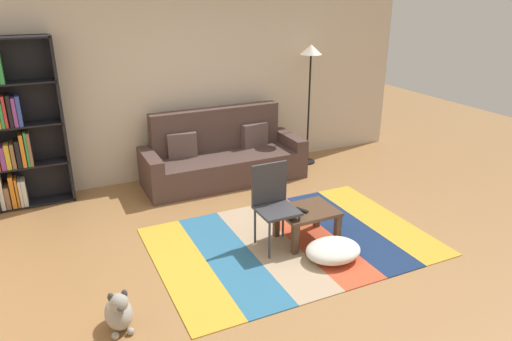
{
  "coord_description": "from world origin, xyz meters",
  "views": [
    {
      "loc": [
        -2.08,
        -3.88,
        2.6
      ],
      "look_at": [
        0.06,
        0.63,
        0.65
      ],
      "focal_mm": 33.23,
      "sensor_mm": 36.0,
      "label": 1
    }
  ],
  "objects_px": {
    "coffee_table": "(307,216)",
    "pouf": "(333,250)",
    "standing_lamp": "(311,66)",
    "folding_chair": "(273,199)",
    "dog": "(119,312)",
    "tv_remote": "(302,210)",
    "bookshelf": "(15,130)",
    "couch": "(223,157)"
  },
  "relations": [
    {
      "from": "tv_remote",
      "to": "folding_chair",
      "type": "relative_size",
      "value": 0.17
    },
    {
      "from": "tv_remote",
      "to": "bookshelf",
      "type": "bearing_deg",
      "value": 114.69
    },
    {
      "from": "couch",
      "to": "standing_lamp",
      "type": "bearing_deg",
      "value": 3.71
    },
    {
      "from": "pouf",
      "to": "folding_chair",
      "type": "xyz_separation_m",
      "value": [
        -0.41,
        0.54,
        0.43
      ]
    },
    {
      "from": "couch",
      "to": "standing_lamp",
      "type": "xyz_separation_m",
      "value": [
        1.46,
        0.09,
        1.18
      ]
    },
    {
      "from": "coffee_table",
      "to": "folding_chair",
      "type": "bearing_deg",
      "value": 168.25
    },
    {
      "from": "bookshelf",
      "to": "dog",
      "type": "distance_m",
      "value": 3.07
    },
    {
      "from": "coffee_table",
      "to": "folding_chair",
      "type": "relative_size",
      "value": 0.67
    },
    {
      "from": "couch",
      "to": "dog",
      "type": "height_order",
      "value": "couch"
    },
    {
      "from": "bookshelf",
      "to": "coffee_table",
      "type": "height_order",
      "value": "bookshelf"
    },
    {
      "from": "folding_chair",
      "to": "bookshelf",
      "type": "bearing_deg",
      "value": 157.45
    },
    {
      "from": "coffee_table",
      "to": "dog",
      "type": "relative_size",
      "value": 1.53
    },
    {
      "from": "coffee_table",
      "to": "tv_remote",
      "type": "bearing_deg",
      "value": -173.2
    },
    {
      "from": "standing_lamp",
      "to": "tv_remote",
      "type": "relative_size",
      "value": 12.09
    },
    {
      "from": "standing_lamp",
      "to": "pouf",
      "type": "bearing_deg",
      "value": -115.78
    },
    {
      "from": "bookshelf",
      "to": "tv_remote",
      "type": "xyz_separation_m",
      "value": [
        2.66,
        -2.31,
        -0.61
      ]
    },
    {
      "from": "coffee_table",
      "to": "dog",
      "type": "bearing_deg",
      "value": -164.34
    },
    {
      "from": "bookshelf",
      "to": "folding_chair",
      "type": "relative_size",
      "value": 2.31
    },
    {
      "from": "dog",
      "to": "standing_lamp",
      "type": "bearing_deg",
      "value": 38.54
    },
    {
      "from": "pouf",
      "to": "dog",
      "type": "distance_m",
      "value": 2.15
    },
    {
      "from": "pouf",
      "to": "tv_remote",
      "type": "distance_m",
      "value": 0.54
    },
    {
      "from": "standing_lamp",
      "to": "tv_remote",
      "type": "bearing_deg",
      "value": -122.58
    },
    {
      "from": "couch",
      "to": "standing_lamp",
      "type": "distance_m",
      "value": 1.88
    },
    {
      "from": "coffee_table",
      "to": "standing_lamp",
      "type": "height_order",
      "value": "standing_lamp"
    },
    {
      "from": "bookshelf",
      "to": "folding_chair",
      "type": "height_order",
      "value": "bookshelf"
    },
    {
      "from": "couch",
      "to": "tv_remote",
      "type": "xyz_separation_m",
      "value": [
        0.1,
        -2.02,
        0.04
      ]
    },
    {
      "from": "dog",
      "to": "bookshelf",
      "type": "bearing_deg",
      "value": 102.12
    },
    {
      "from": "pouf",
      "to": "folding_chair",
      "type": "relative_size",
      "value": 0.65
    },
    {
      "from": "pouf",
      "to": "standing_lamp",
      "type": "height_order",
      "value": "standing_lamp"
    },
    {
      "from": "pouf",
      "to": "bookshelf",
      "type": "bearing_deg",
      "value": 135.15
    },
    {
      "from": "pouf",
      "to": "dog",
      "type": "relative_size",
      "value": 1.47
    },
    {
      "from": "pouf",
      "to": "standing_lamp",
      "type": "relative_size",
      "value": 0.32
    },
    {
      "from": "couch",
      "to": "folding_chair",
      "type": "height_order",
      "value": "couch"
    },
    {
      "from": "bookshelf",
      "to": "coffee_table",
      "type": "bearing_deg",
      "value": -40.06
    },
    {
      "from": "bookshelf",
      "to": "coffee_table",
      "type": "distance_m",
      "value": 3.64
    },
    {
      "from": "dog",
      "to": "couch",
      "type": "bearing_deg",
      "value": 53.42
    },
    {
      "from": "dog",
      "to": "standing_lamp",
      "type": "height_order",
      "value": "standing_lamp"
    },
    {
      "from": "coffee_table",
      "to": "folding_chair",
      "type": "xyz_separation_m",
      "value": [
        -0.37,
        0.08,
        0.24
      ]
    },
    {
      "from": "coffee_table",
      "to": "pouf",
      "type": "bearing_deg",
      "value": -85.17
    },
    {
      "from": "standing_lamp",
      "to": "tv_remote",
      "type": "height_order",
      "value": "standing_lamp"
    },
    {
      "from": "dog",
      "to": "folding_chair",
      "type": "height_order",
      "value": "folding_chair"
    },
    {
      "from": "coffee_table",
      "to": "couch",
      "type": "bearing_deg",
      "value": 95.02
    }
  ]
}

